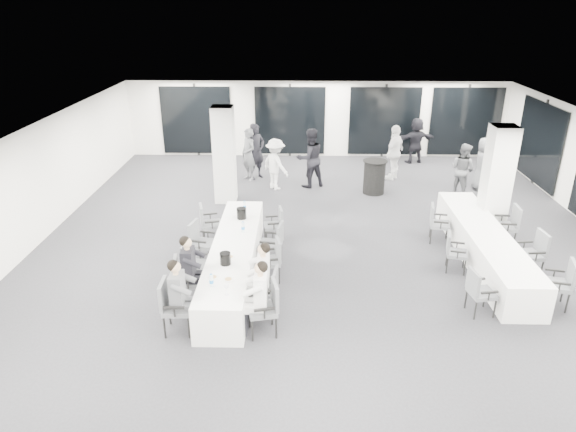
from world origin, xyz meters
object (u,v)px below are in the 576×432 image
chair_main_left_far (208,221)px  chair_side_right_mid (534,251)px  standing_guest_a (256,148)px  chair_side_left_mid (454,250)px  standing_guest_h (463,166)px  ice_bucket_far (242,213)px  chair_main_right_second (269,288)px  chair_main_right_mid (272,257)px  chair_side_left_far (437,221)px  standing_guest_g (248,151)px  chair_main_right_fourth (274,241)px  standing_guest_e (483,160)px  chair_main_left_mid (192,261)px  standing_guest_b (310,154)px  chair_side_right_far (509,223)px  chair_main_left_second (184,278)px  chair_main_right_near (267,305)px  ice_bucket_near (225,259)px  chair_main_left_fourth (200,240)px  chair_side_right_near (562,281)px  banquet_table_side (484,246)px  standing_guest_f (416,138)px  standing_guest_d (395,149)px  chair_side_left_near (479,289)px  standing_guest_c (275,161)px  chair_main_right_far (276,223)px  cocktail_table (374,177)px  banquet_table_main (234,260)px

chair_main_left_far → chair_side_right_mid: (7.26, -1.46, 0.02)m
standing_guest_a → chair_side_left_mid: bearing=-97.3°
standing_guest_h → ice_bucket_far: (-6.28, -3.77, -0.03)m
chair_main_right_second → chair_main_right_mid: bearing=5.2°
chair_side_left_far → standing_guest_g: 6.82m
chair_main_right_fourth → chair_side_left_mid: (3.93, -0.20, -0.07)m
chair_main_right_second → standing_guest_e: (6.26, 7.01, 0.43)m
chair_main_left_mid → standing_guest_b: (2.55, 6.11, 0.55)m
chair_side_right_far → standing_guest_e: size_ratio=0.54×
chair_main_left_second → standing_guest_b: (2.56, 6.89, 0.50)m
chair_main_right_near → ice_bucket_near: size_ratio=4.10×
chair_main_left_fourth → chair_main_right_second: (1.66, -1.96, -0.05)m
chair_side_right_far → standing_guest_a: bearing=56.7°
chair_side_right_near → standing_guest_a: size_ratio=0.48×
chair_main_right_near → standing_guest_g: bearing=-5.2°
banquet_table_side → chair_side_right_far: bearing=45.3°
chair_main_left_fourth → standing_guest_f: size_ratio=0.52×
standing_guest_d → ice_bucket_near: size_ratio=8.37×
chair_main_right_near → chair_main_right_fourth: 2.58m
standing_guest_b → standing_guest_g: size_ratio=1.09×
chair_main_right_fourth → standing_guest_e: bearing=-40.7°
chair_main_right_second → chair_side_left_near: (3.93, -0.00, 0.01)m
standing_guest_b → standing_guest_c: 1.11m
chair_main_right_far → chair_side_right_far: (5.60, -0.10, 0.08)m
standing_guest_d → chair_side_left_mid: bearing=37.5°
chair_main_right_second → ice_bucket_near: size_ratio=3.64×
banquet_table_side → chair_side_left_far: bearing=129.0°
chair_main_right_fourth → standing_guest_d: (3.68, 6.07, 0.46)m
chair_side_left_near → chair_side_right_far: size_ratio=0.90×
chair_side_left_mid → standing_guest_h: (1.55, 4.82, 0.41)m
chair_main_left_far → chair_main_right_second: (1.66, -3.01, -0.04)m
chair_side_left_near → ice_bucket_far: size_ratio=3.53×
chair_main_right_near → chair_side_right_mid: (5.59, 2.23, -0.00)m
standing_guest_f → chair_side_right_mid: bearing=82.9°
cocktail_table → ice_bucket_near: size_ratio=4.23×
standing_guest_g → standing_guest_d: bearing=54.8°
chair_main_left_far → chair_main_right_fourth: bearing=41.9°
chair_side_left_near → chair_side_left_mid: size_ratio=1.05×
banquet_table_side → standing_guest_a: 8.12m
chair_side_right_far → standing_guest_a: (-6.47, 4.97, 0.46)m
chair_main_left_far → standing_guest_f: standing_guest_f is taller
standing_guest_f → ice_bucket_far: standing_guest_f is taller
chair_side_right_far → standing_guest_e: (0.66, 4.02, 0.36)m
chair_main_right_near → chair_side_right_near: (5.59, 0.96, -0.01)m
chair_side_left_mid → standing_guest_f: (0.82, 8.14, 0.43)m
chair_side_right_near → chair_main_right_near: bearing=113.9°
chair_side_right_near → cocktail_table: bearing=37.6°
standing_guest_d → standing_guest_h: 2.32m
chair_main_left_fourth → chair_main_right_far: 2.01m
banquet_table_main → standing_guest_b: 6.09m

